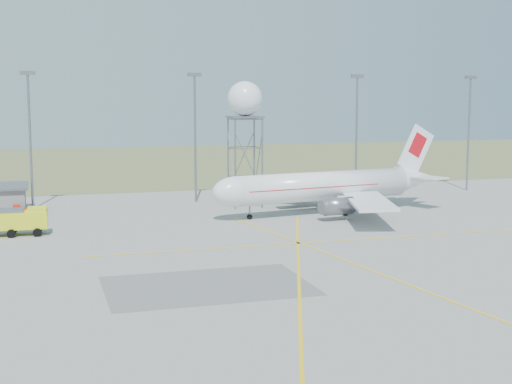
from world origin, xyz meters
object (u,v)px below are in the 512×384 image
object	(u,v)px
fire_truck	(14,222)
baggage_tug	(21,213)
airliner_main	(326,187)
radar_tower	(245,137)

from	to	relation	value
fire_truck	baggage_tug	distance (m)	13.50
airliner_main	fire_truck	distance (m)	42.86
radar_tower	fire_truck	xyz separation A→B (m)	(-33.23, -14.19, -9.10)
airliner_main	radar_tower	world-z (taller)	radar_tower
radar_tower	baggage_tug	world-z (taller)	radar_tower
radar_tower	baggage_tug	size ratio (longest dim) A/B	7.88
airliner_main	radar_tower	bearing A→B (deg)	-54.82
radar_tower	baggage_tug	bearing A→B (deg)	-178.73
radar_tower	baggage_tug	distance (m)	34.27
airliner_main	fire_truck	bearing A→B (deg)	-2.90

